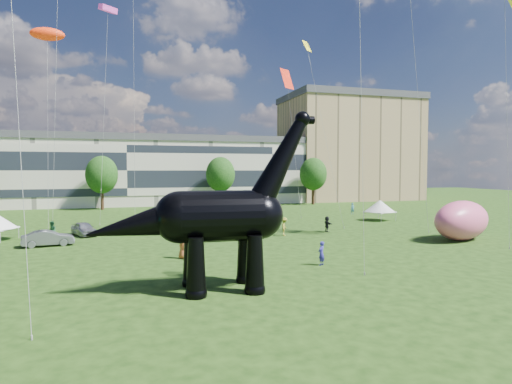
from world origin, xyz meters
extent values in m
plane|color=#16330C|center=(0.00, 0.00, 0.00)|extent=(220.00, 220.00, 0.00)
cube|color=beige|center=(-8.00, 62.00, 6.00)|extent=(78.00, 11.00, 12.00)
cube|color=tan|center=(40.00, 65.00, 11.00)|extent=(28.00, 18.00, 22.00)
cylinder|color=#382314|center=(-12.00, 53.00, 1.60)|extent=(0.56, 0.56, 3.20)
ellipsoid|color=#14380F|center=(-12.00, 53.00, 6.32)|extent=(5.20, 5.20, 6.24)
cylinder|color=#382314|center=(8.00, 53.00, 1.60)|extent=(0.56, 0.56, 3.20)
ellipsoid|color=#14380F|center=(8.00, 53.00, 6.32)|extent=(5.20, 5.20, 6.24)
cylinder|color=#382314|center=(26.00, 53.00, 1.60)|extent=(0.56, 0.56, 3.20)
ellipsoid|color=#14380F|center=(26.00, 53.00, 6.32)|extent=(5.20, 5.20, 6.24)
cone|color=black|center=(-4.24, -0.12, 1.57)|extent=(1.13, 1.13, 3.14)
sphere|color=black|center=(-4.24, -0.12, 0.19)|extent=(1.15, 1.15, 1.15)
cone|color=black|center=(-4.14, 2.18, 1.57)|extent=(1.13, 1.13, 3.14)
sphere|color=black|center=(-4.14, 2.18, 0.19)|extent=(1.15, 1.15, 1.15)
cone|color=black|center=(-1.10, -0.25, 1.57)|extent=(1.13, 1.13, 3.14)
sphere|color=black|center=(-1.10, -0.25, 0.19)|extent=(1.15, 1.15, 1.15)
cone|color=black|center=(-1.00, 2.05, 1.57)|extent=(1.13, 1.13, 3.14)
sphere|color=black|center=(-1.00, 2.05, 0.19)|extent=(1.15, 1.15, 1.15)
cylinder|color=black|center=(-2.72, 0.97, 4.09)|extent=(4.52, 3.02, 2.83)
sphere|color=black|center=(-4.92, 1.06, 4.09)|extent=(2.83, 2.83, 2.83)
sphere|color=black|center=(-0.52, 0.87, 4.09)|extent=(2.72, 2.72, 2.72)
cone|color=black|center=(0.76, 0.82, 7.12)|extent=(4.01, 1.74, 5.55)
sphere|color=black|center=(2.03, 0.76, 9.52)|extent=(0.88, 0.88, 0.88)
cylinder|color=black|center=(2.35, 0.75, 9.47)|extent=(0.75, 0.49, 0.46)
cone|color=black|center=(-7.08, 1.16, 3.74)|extent=(5.63, 2.44, 3.08)
imported|color=#A4A5A9|center=(-12.02, 23.85, 0.69)|extent=(3.14, 4.36, 1.38)
imported|color=slate|center=(-14.38, 18.38, 0.69)|extent=(4.41, 2.20, 1.39)
imported|color=silver|center=(2.86, 23.26, 0.70)|extent=(5.53, 3.72, 1.41)
imported|color=#595960|center=(2.38, 24.71, 0.70)|extent=(4.51, 4.96, 1.39)
cube|color=silver|center=(6.03, 27.76, 1.00)|extent=(3.48, 3.48, 0.11)
cone|color=silver|center=(6.03, 27.76, 1.72)|extent=(4.41, 4.41, 1.36)
cylinder|color=#999999|center=(5.26, 26.14, 0.50)|extent=(0.05, 0.05, 1.00)
cylinder|color=#999999|center=(7.65, 27.00, 0.50)|extent=(0.05, 0.05, 1.00)
cylinder|color=#999999|center=(4.40, 28.53, 0.50)|extent=(0.05, 0.05, 1.00)
cylinder|color=#999999|center=(6.79, 29.39, 0.50)|extent=(0.05, 0.05, 1.00)
cube|color=silver|center=(23.79, 26.76, 1.11)|extent=(3.80, 3.80, 0.12)
cone|color=silver|center=(23.79, 26.76, 1.92)|extent=(4.82, 4.82, 1.52)
cylinder|color=#999999|center=(22.87, 24.98, 0.56)|extent=(0.06, 0.06, 1.11)
cylinder|color=#999999|center=(25.57, 25.83, 0.56)|extent=(0.06, 0.06, 1.11)
cylinder|color=#999999|center=(22.02, 27.69, 0.56)|extent=(0.06, 0.06, 1.11)
cylinder|color=#999999|center=(24.72, 28.53, 0.56)|extent=(0.06, 0.06, 1.11)
cylinder|color=#999999|center=(-18.80, 21.21, 0.55)|extent=(0.06, 0.06, 1.10)
cylinder|color=#999999|center=(-17.91, 23.87, 0.55)|extent=(0.06, 0.06, 1.10)
ellipsoid|color=#F15D8D|center=(22.47, 10.90, 1.87)|extent=(8.32, 6.32, 3.73)
imported|color=#4D2E68|center=(-5.57, 30.83, 0.86)|extent=(1.10, 0.76, 1.73)
imported|color=#2F2997|center=(5.21, 4.88, 0.84)|extent=(0.73, 0.69, 1.67)
imported|color=black|center=(12.66, 19.37, 0.84)|extent=(0.50, 1.55, 1.67)
imported|color=olive|center=(7.34, 18.07, 0.93)|extent=(1.20, 1.38, 1.85)
imported|color=teal|center=(24.36, 34.92, 0.84)|extent=(0.66, 0.47, 1.68)
imported|color=#AF542B|center=(-3.77, 9.82, 0.91)|extent=(0.95, 1.06, 1.82)
imported|color=#2B6D39|center=(-14.49, 20.94, 0.94)|extent=(0.94, 1.08, 1.89)
ellipsoid|color=#FF350D|center=(-15.61, 28.05, 20.89)|extent=(3.48, 3.58, 1.35)
cube|color=#F343C8|center=(-9.92, 37.87, 27.55)|extent=(2.46, 2.25, 0.90)
plane|color=red|center=(13.98, 35.27, 19.44)|extent=(3.05, 2.51, 2.88)
plane|color=yellow|center=(13.86, 27.98, 22.00)|extent=(1.72, 1.49, 1.41)
camera|label=1|loc=(-7.44, -22.03, 6.64)|focal=30.00mm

